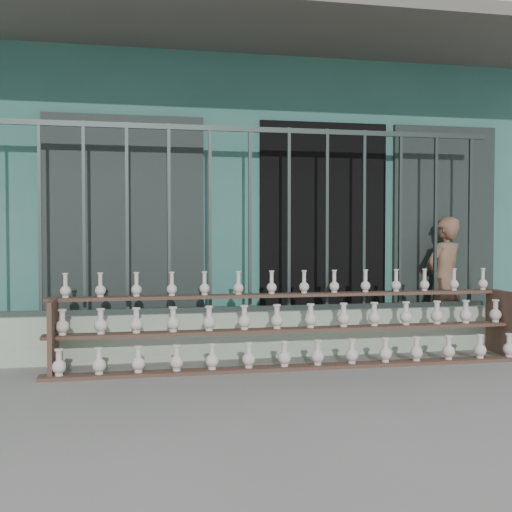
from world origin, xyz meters
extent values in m
plane|color=slate|center=(0.00, 0.00, 0.00)|extent=(60.00, 60.00, 0.00)
cube|color=#30665C|center=(0.00, 4.30, 1.60)|extent=(7.00, 5.00, 3.20)
cube|color=black|center=(0.90, 1.82, 1.20)|extent=(1.40, 0.12, 2.40)
cube|color=black|center=(-1.20, 1.78, 1.20)|extent=(1.60, 0.08, 2.40)
cube|color=black|center=(2.30, 1.78, 1.20)|extent=(1.20, 0.08, 2.40)
cube|color=#59544C|center=(0.00, 1.20, 3.15)|extent=(7.40, 2.00, 0.12)
cube|color=#A3B89D|center=(0.00, 1.30, 0.23)|extent=(5.00, 0.20, 0.45)
cube|color=#283330|center=(-1.96, 1.30, 1.35)|extent=(0.03, 0.03, 1.80)
cube|color=#283330|center=(-1.57, 1.30, 1.35)|extent=(0.03, 0.03, 1.80)
cube|color=#283330|center=(-1.18, 1.30, 1.35)|extent=(0.03, 0.03, 1.80)
cube|color=#283330|center=(-0.78, 1.30, 1.35)|extent=(0.03, 0.03, 1.80)
cube|color=#283330|center=(-0.39, 1.30, 1.35)|extent=(0.03, 0.03, 1.80)
cube|color=#283330|center=(0.00, 1.30, 1.35)|extent=(0.03, 0.03, 1.80)
cube|color=#283330|center=(0.39, 1.30, 1.35)|extent=(0.03, 0.03, 1.80)
cube|color=#283330|center=(0.78, 1.30, 1.35)|extent=(0.03, 0.03, 1.80)
cube|color=#283330|center=(1.17, 1.30, 1.35)|extent=(0.03, 0.03, 1.80)
cube|color=#283330|center=(1.57, 1.30, 1.35)|extent=(0.03, 0.03, 1.80)
cube|color=#283330|center=(1.96, 1.30, 1.35)|extent=(0.03, 0.03, 1.80)
cube|color=#283330|center=(2.35, 1.30, 1.35)|extent=(0.03, 0.03, 1.80)
cube|color=#283330|center=(0.00, 1.30, 2.22)|extent=(5.00, 0.04, 0.05)
cube|color=#283330|center=(0.00, 1.30, 0.47)|extent=(5.00, 0.04, 0.05)
cube|color=brown|center=(0.34, 0.65, 0.01)|extent=(4.50, 0.18, 0.03)
cube|color=brown|center=(0.34, 0.90, 0.32)|extent=(4.50, 0.18, 0.03)
cube|color=brown|center=(0.34, 1.15, 0.61)|extent=(4.50, 0.18, 0.03)
cube|color=brown|center=(-1.81, 0.90, 0.32)|extent=(0.04, 0.55, 0.64)
cube|color=brown|center=(2.49, 0.90, 0.32)|extent=(0.04, 0.55, 0.64)
imported|color=brown|center=(2.20, 1.56, 0.70)|extent=(0.60, 0.51, 1.39)
camera|label=1|loc=(-1.18, -4.84, 1.21)|focal=45.00mm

